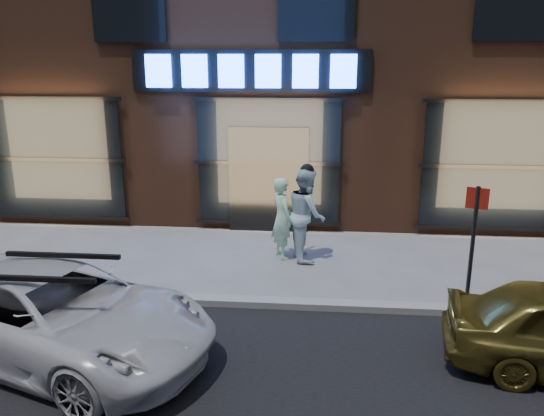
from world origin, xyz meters
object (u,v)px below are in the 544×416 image
Objects in this scene: man_bowtie at (282,218)px; man_cap at (306,214)px; sign_post at (473,238)px; white_suv at (54,313)px.

man_bowtie is 0.89× the size of man_cap.
man_cap is 0.90× the size of sign_post.
white_suv is 2.18× the size of sign_post.
man_cap is at bearing -119.12° from man_bowtie.
man_cap is 5.08m from white_suv.
man_cap is 0.42× the size of white_suv.
man_bowtie is at bearing 78.42° from man_cap.
sign_post is (5.80, 1.80, 0.61)m from white_suv.
man_cap reaches higher than white_suv.
man_cap reaches higher than man_bowtie.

